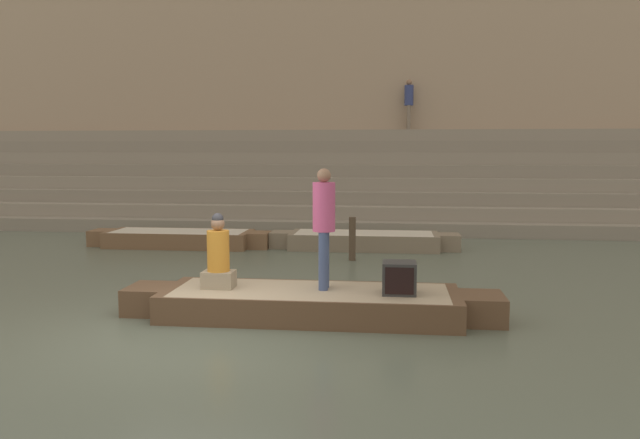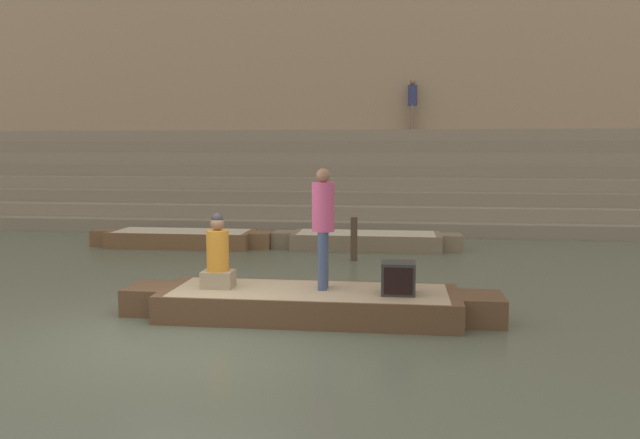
{
  "view_description": "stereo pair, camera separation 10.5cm",
  "coord_description": "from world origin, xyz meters",
  "px_view_note": "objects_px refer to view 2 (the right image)",
  "views": [
    {
      "loc": [
        2.6,
        -7.72,
        2.42
      ],
      "look_at": [
        1.44,
        2.29,
        1.3
      ],
      "focal_mm": 35.0,
      "sensor_mm": 36.0,
      "label": 1
    },
    {
      "loc": [
        2.71,
        -7.71,
        2.42
      ],
      "look_at": [
        1.44,
        2.29,
        1.3
      ],
      "focal_mm": 35.0,
      "sensor_mm": 36.0,
      "label": 2
    }
  ],
  "objects_px": {
    "moored_boat_distant": "(366,240)",
    "moored_boat_shore": "(182,238)",
    "person_standing": "(323,220)",
    "person_rowing": "(218,257)",
    "mooring_post": "(354,239)",
    "rowboat_main": "(310,302)",
    "person_on_steps": "(413,100)",
    "tv_set": "(398,278)"
  },
  "relations": [
    {
      "from": "rowboat_main",
      "to": "moored_boat_distant",
      "type": "distance_m",
      "value": 6.44
    },
    {
      "from": "person_on_steps",
      "to": "moored_boat_distant",
      "type": "bearing_deg",
      "value": -128.17
    },
    {
      "from": "rowboat_main",
      "to": "person_on_steps",
      "type": "distance_m",
      "value": 13.62
    },
    {
      "from": "mooring_post",
      "to": "moored_boat_distant",
      "type": "bearing_deg",
      "value": 83.79
    },
    {
      "from": "person_standing",
      "to": "moored_boat_distant",
      "type": "relative_size",
      "value": 0.38
    },
    {
      "from": "tv_set",
      "to": "moored_boat_shore",
      "type": "bearing_deg",
      "value": 126.18
    },
    {
      "from": "mooring_post",
      "to": "person_standing",
      "type": "bearing_deg",
      "value": -91.46
    },
    {
      "from": "tv_set",
      "to": "mooring_post",
      "type": "bearing_deg",
      "value": 96.9
    },
    {
      "from": "tv_set",
      "to": "moored_boat_shore",
      "type": "xyz_separation_m",
      "value": [
        -5.43,
        6.32,
        -0.41
      ]
    },
    {
      "from": "tv_set",
      "to": "mooring_post",
      "type": "distance_m",
      "value": 4.93
    },
    {
      "from": "person_rowing",
      "to": "moored_boat_shore",
      "type": "height_order",
      "value": "person_rowing"
    },
    {
      "from": "person_rowing",
      "to": "moored_boat_distant",
      "type": "bearing_deg",
      "value": 82.84
    },
    {
      "from": "person_standing",
      "to": "person_rowing",
      "type": "bearing_deg",
      "value": -166.71
    },
    {
      "from": "rowboat_main",
      "to": "person_rowing",
      "type": "relative_size",
      "value": 4.96
    },
    {
      "from": "person_rowing",
      "to": "moored_boat_distant",
      "type": "xyz_separation_m",
      "value": [
        1.85,
        6.41,
        -0.64
      ]
    },
    {
      "from": "moored_boat_distant",
      "to": "person_on_steps",
      "type": "height_order",
      "value": "person_on_steps"
    },
    {
      "from": "person_rowing",
      "to": "moored_boat_shore",
      "type": "relative_size",
      "value": 0.24
    },
    {
      "from": "moored_boat_shore",
      "to": "person_on_steps",
      "type": "relative_size",
      "value": 2.72
    },
    {
      "from": "moored_boat_distant",
      "to": "person_rowing",
      "type": "bearing_deg",
      "value": -100.52
    },
    {
      "from": "rowboat_main",
      "to": "person_standing",
      "type": "distance_m",
      "value": 1.23
    },
    {
      "from": "tv_set",
      "to": "moored_boat_shore",
      "type": "distance_m",
      "value": 8.34
    },
    {
      "from": "rowboat_main",
      "to": "mooring_post",
      "type": "distance_m",
      "value": 4.77
    },
    {
      "from": "rowboat_main",
      "to": "person_on_steps",
      "type": "xyz_separation_m",
      "value": [
        1.69,
        12.94,
        3.89
      ]
    },
    {
      "from": "rowboat_main",
      "to": "person_standing",
      "type": "bearing_deg",
      "value": 30.29
    },
    {
      "from": "moored_boat_shore",
      "to": "person_on_steps",
      "type": "height_order",
      "value": "person_on_steps"
    },
    {
      "from": "person_rowing",
      "to": "rowboat_main",
      "type": "bearing_deg",
      "value": 8.49
    },
    {
      "from": "person_rowing",
      "to": "moored_boat_shore",
      "type": "distance_m",
      "value": 6.85
    },
    {
      "from": "rowboat_main",
      "to": "person_rowing",
      "type": "distance_m",
      "value": 1.51
    },
    {
      "from": "rowboat_main",
      "to": "mooring_post",
      "type": "xyz_separation_m",
      "value": [
        0.3,
        4.75,
        0.27
      ]
    },
    {
      "from": "person_rowing",
      "to": "mooring_post",
      "type": "bearing_deg",
      "value": 79.54
    },
    {
      "from": "moored_boat_shore",
      "to": "tv_set",
      "type": "bearing_deg",
      "value": -53.37
    },
    {
      "from": "person_rowing",
      "to": "mooring_post",
      "type": "distance_m",
      "value": 5.04
    },
    {
      "from": "rowboat_main",
      "to": "mooring_post",
      "type": "height_order",
      "value": "mooring_post"
    },
    {
      "from": "tv_set",
      "to": "person_on_steps",
      "type": "relative_size",
      "value": 0.28
    },
    {
      "from": "person_rowing",
      "to": "tv_set",
      "type": "height_order",
      "value": "person_rowing"
    },
    {
      "from": "moored_boat_distant",
      "to": "moored_boat_shore",
      "type": "bearing_deg",
      "value": -172.09
    },
    {
      "from": "rowboat_main",
      "to": "moored_boat_shore",
      "type": "height_order",
      "value": "rowboat_main"
    },
    {
      "from": "moored_boat_distant",
      "to": "person_on_steps",
      "type": "xyz_separation_m",
      "value": [
        1.2,
        6.52,
        3.89
      ]
    },
    {
      "from": "rowboat_main",
      "to": "moored_boat_shore",
      "type": "xyz_separation_m",
      "value": [
        -4.15,
        6.23,
        -0.0
      ]
    },
    {
      "from": "person_standing",
      "to": "tv_set",
      "type": "bearing_deg",
      "value": -0.64
    },
    {
      "from": "person_standing",
      "to": "person_on_steps",
      "type": "distance_m",
      "value": 13.19
    },
    {
      "from": "rowboat_main",
      "to": "person_on_steps",
      "type": "relative_size",
      "value": 3.25
    }
  ]
}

